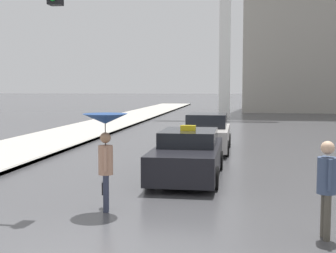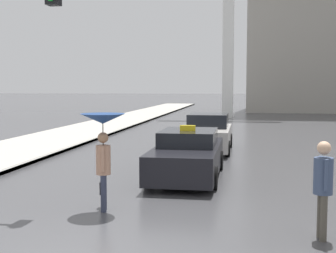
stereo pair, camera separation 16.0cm
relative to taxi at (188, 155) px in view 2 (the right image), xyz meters
name	(u,v)px [view 2 (the right image)]	position (x,y,z in m)	size (l,w,h in m)	color
taxi	(188,155)	(0.00, 0.00, 0.00)	(1.91, 4.75, 1.53)	black
sedan_red	(208,134)	(0.14, 5.68, 0.05)	(1.91, 4.27, 1.52)	#B7B2AD
pedestrian_with_umbrella	(103,135)	(-1.33, -3.94, 0.97)	(0.95, 0.95, 2.09)	#2D3347
pedestrian_man	(323,181)	(2.98, -5.14, 0.38)	(0.36, 0.48, 1.73)	#4C473D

